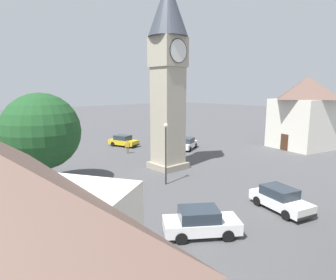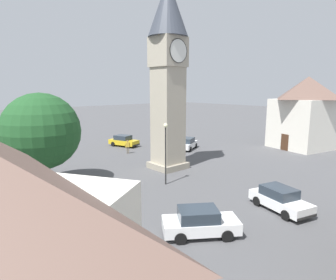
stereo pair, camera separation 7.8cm
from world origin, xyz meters
name	(u,v)px [view 1 (the left image)]	position (x,y,z in m)	size (l,w,h in m)	color
ground_plane	(168,168)	(0.00, 0.00, 0.00)	(200.00, 200.00, 0.00)	#4C4C4F
clock_tower	(168,61)	(0.00, 0.00, 10.43)	(3.75, 3.75, 17.92)	gray
car_blue_kerb	(123,141)	(2.72, 12.25, 0.76)	(2.91, 4.45, 1.53)	gold
car_silver_kerb	(187,143)	(7.85, 5.03, 0.76)	(4.45, 3.33, 1.53)	white
car_red_corner	(280,199)	(-1.30, -12.45, 0.76)	(2.77, 4.43, 1.53)	white
car_white_side	(201,222)	(-7.65, -11.18, 0.76)	(4.34, 3.76, 1.53)	white
pedestrian	(128,145)	(0.61, 8.09, 1.01)	(0.50, 0.36, 1.69)	#706656
tree	(42,131)	(-11.20, 2.32, 4.57)	(6.01, 6.01, 7.58)	brown
building_shop_left	(306,112)	(20.45, -4.61, 4.81)	(9.23, 8.41, 9.42)	silver
lamp_post	(166,144)	(-3.48, -3.61, 3.42)	(0.36, 0.36, 5.12)	black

